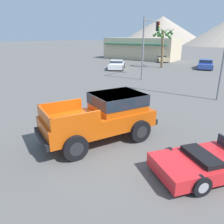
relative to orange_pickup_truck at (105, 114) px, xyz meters
name	(u,v)px	position (x,y,z in m)	size (l,w,h in m)	color
ground_plane	(101,138)	(-0.17, -0.06, -1.13)	(320.00, 320.00, 0.00)	#5B5956
orange_pickup_truck	(105,114)	(0.00, 0.00, 0.00)	(3.79, 5.30, 1.97)	#CC4C0C
red_convertible_car	(220,160)	(4.60, 0.24, -0.73)	(4.15, 4.67, 0.98)	red
parked_car_white	(117,64)	(-11.46, 18.01, -0.52)	(3.80, 4.92, 1.19)	white
parked_car_blue	(205,64)	(-1.67, 25.33, -0.50)	(2.74, 4.79, 1.24)	#334C9E
parked_car_tan	(162,58)	(-9.89, 29.81, -0.54)	(3.69, 4.35, 1.15)	tan
traffic_light_main	(150,37)	(-5.05, 14.45, 3.04)	(0.38, 3.71, 5.99)	slate
palm_tree_short	(163,37)	(-7.02, 22.71, 2.99)	(2.85, 2.94, 5.44)	brown
storefront_building	(141,48)	(-15.25, 32.11, 0.84)	(13.96, 6.33, 3.91)	beige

